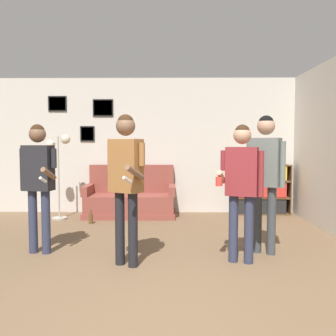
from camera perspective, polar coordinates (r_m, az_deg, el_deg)
name	(u,v)px	position (r m, az deg, el deg)	size (l,w,h in m)	color
ground_plane	(147,328)	(3.09, -3.18, -23.22)	(20.00, 20.00, 0.00)	brown
wall_back	(163,146)	(7.56, -0.83, 3.45)	(7.64, 0.08, 2.70)	beige
couch	(130,200)	(7.28, -5.75, -4.84)	(1.73, 0.80, 0.97)	brown
bookshelf	(261,190)	(7.60, 13.95, -3.21)	(1.14, 0.30, 0.98)	brown
floor_lamp	(58,157)	(7.14, -16.38, 1.59)	(0.46, 0.28, 1.56)	#ADA89E
person_player_foreground_left	(38,175)	(4.99, -19.16, -0.99)	(0.49, 0.50, 1.64)	#2D334C
person_player_foreground_center	(126,173)	(4.25, -6.45, -0.75)	(0.45, 0.59, 1.73)	black
person_watcher_holding_cup	(242,179)	(4.42, 11.15, -1.65)	(0.56, 0.37, 1.62)	#2D334C
person_spectator_near_bookshelf	(265,169)	(4.86, 14.60, -0.09)	(0.44, 0.36, 1.75)	#3D4247
bottle_on_floor	(91,218)	(6.71, -11.69, -7.53)	(0.08, 0.08, 0.24)	brown
drinking_cup	(254,162)	(7.52, 12.97, 0.88)	(0.09, 0.09, 0.09)	yellow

